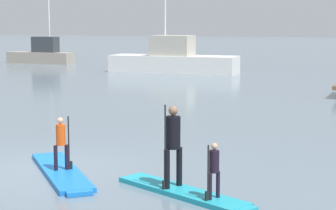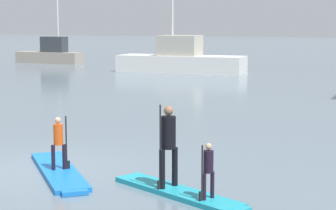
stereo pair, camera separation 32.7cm
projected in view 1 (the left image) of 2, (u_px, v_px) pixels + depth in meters
name	position (u px, v px, depth m)	size (l,w,h in m)	color
ground_plane	(43.00, 169.00, 13.86)	(240.00, 240.00, 0.00)	slate
paddleboard_near	(61.00, 172.00, 13.39)	(3.01, 3.18, 0.10)	blue
paddler_child_solo	(61.00, 141.00, 13.28)	(0.33, 0.32, 1.19)	black
paddleboard_far	(184.00, 193.00, 11.77)	(3.20, 1.87, 0.10)	#1E9EB2
paddler_adult	(173.00, 141.00, 11.86)	(0.38, 0.48, 1.66)	black
paddler_child_front	(214.00, 168.00, 11.11)	(0.24, 0.35, 1.05)	black
fishing_boat_green_midground	(173.00, 60.00, 40.09)	(8.55, 2.87, 5.78)	silver
motor_boat_small_navy	(42.00, 54.00, 48.87)	(5.77, 1.50, 6.04)	#9E9384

